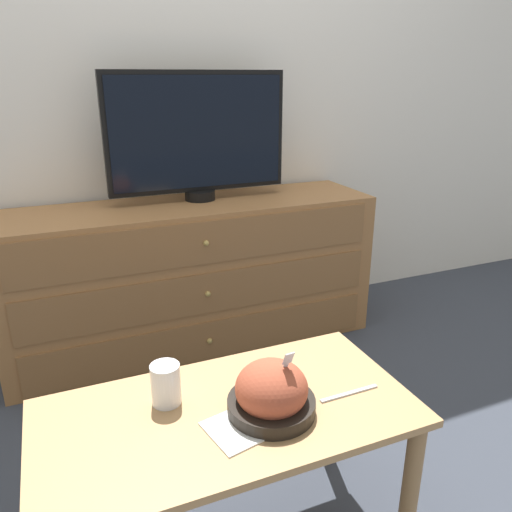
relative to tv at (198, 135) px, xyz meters
name	(u,v)px	position (x,y,z in m)	size (l,w,h in m)	color
ground_plane	(192,317)	(-0.02, 0.19, -0.96)	(12.00, 12.00, 0.00)	#383D47
wall_back	(177,51)	(-0.02, 0.21, 0.34)	(12.00, 0.05, 2.60)	white
dresser	(193,275)	(-0.06, -0.06, -0.62)	(1.65, 0.45, 0.67)	#9E6B3D
tv	(198,135)	(0.00, 0.00, 0.00)	(0.79, 0.14, 0.55)	black
coffee_table	(228,435)	(-0.30, -1.18, -0.58)	(0.90, 0.46, 0.45)	tan
takeout_bowl	(271,393)	(-0.20, -1.23, -0.46)	(0.21, 0.21, 0.17)	black
drink_cup	(166,386)	(-0.42, -1.10, -0.47)	(0.07, 0.07, 0.10)	#9E6638
napkin	(238,428)	(-0.30, -1.26, -0.51)	(0.16, 0.16, 0.00)	white
knife	(349,393)	(0.01, -1.24, -0.51)	(0.17, 0.01, 0.01)	silver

